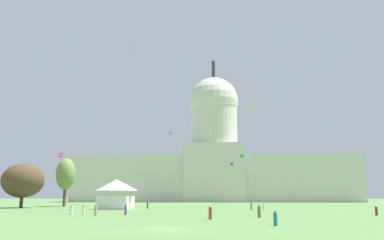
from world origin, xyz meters
name	(u,v)px	position (x,y,z in m)	size (l,w,h in m)	color
ground_plane	(165,229)	(0.00, 0.00, 0.00)	(800.00, 800.00, 0.00)	#567F42
capitol_building	(214,162)	(3.01, 164.76, 19.57)	(137.79, 24.56, 71.39)	beige
event_tent	(116,194)	(-17.75, 52.75, 3.32)	(7.96, 6.45, 6.56)	white
tree_west_far	(66,174)	(-38.50, 76.78, 9.01)	(7.69, 8.39, 13.50)	brown
tree_west_near	(23,181)	(-44.16, 62.84, 6.70)	(11.58, 11.78, 10.94)	#4C3823
person_teal_edge_west	(275,219)	(10.62, 4.38, 0.68)	(0.47, 0.47, 1.51)	#1E757A
person_maroon_edge_east	(376,211)	(29.07, 27.65, 0.69)	(0.41, 0.41, 1.52)	maroon
person_red_front_left	(210,213)	(3.88, 15.28, 0.81)	(0.57, 0.57, 1.78)	red
person_white_near_tree_east	(83,211)	(-14.57, 21.16, 0.79)	(0.38, 0.38, 1.68)	silver
person_purple_mid_right	(126,210)	(-9.60, 26.53, 0.77)	(0.48, 0.48, 1.68)	#703D93
person_olive_front_center	(259,212)	(10.50, 19.84, 0.79)	(0.59, 0.59, 1.74)	olive
person_tan_lawn_far_right	(96,210)	(-13.66, 24.17, 0.81)	(0.61, 0.61, 1.78)	tan
person_white_deep_crowd	(71,210)	(-18.45, 26.92, 0.71)	(0.56, 0.56, 1.59)	silver
person_olive_back_center	(251,207)	(11.78, 50.30, 0.73)	(0.45, 0.45, 1.58)	olive
person_white_near_tree_west	(264,206)	(14.43, 50.87, 0.83)	(0.50, 0.50, 1.78)	silver
person_navy_lawn_far_left	(147,205)	(-11.76, 59.06, 0.82)	(0.45, 0.45, 1.75)	navy
kite_red_high	(217,90)	(4.73, 127.08, 46.22)	(1.51, 0.80, 2.63)	red
kite_pink_low	(170,135)	(-5.24, 48.43, 15.80)	(0.82, 0.30, 3.56)	pink
kite_magenta_low	(61,155)	(-25.55, 39.42, 10.72)	(0.99, 0.99, 3.35)	#D1339E
kite_green_low	(242,156)	(12.36, 90.94, 15.21)	(1.18, 1.12, 1.17)	green
kite_cyan_low	(231,175)	(10.17, 139.26, 11.62)	(1.74, 1.05, 2.99)	#33BCDB
kite_yellow_mid	(251,106)	(16.58, 103.41, 33.85)	(1.03, 1.02, 2.75)	yellow
kite_orange_high	(130,48)	(-24.14, 90.77, 51.58)	(1.67, 1.72, 2.85)	orange
kite_blue_low	(232,164)	(10.21, 123.19, 15.09)	(1.06, 1.09, 2.80)	blue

